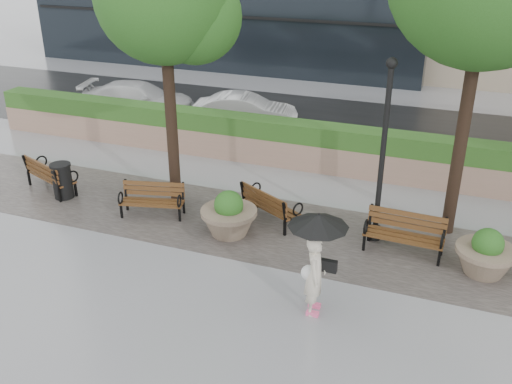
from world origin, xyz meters
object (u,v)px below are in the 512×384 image
(planter_left, at_px, (229,218))
(bench_2, at_px, (270,212))
(planter_right, at_px, (485,256))
(bench_0, at_px, (51,182))
(bench_1, at_px, (153,207))
(pedestrian, at_px, (316,254))
(lamppost, at_px, (382,165))
(bench_3, at_px, (403,242))
(car_left, at_px, (139,99))
(car_right, at_px, (245,111))
(trash_bin, at_px, (63,182))

(planter_left, bearing_deg, bench_2, 54.21)
(bench_2, bearing_deg, planter_right, -158.14)
(bench_0, relative_size, bench_1, 1.10)
(planter_left, distance_m, pedestrian, 3.45)
(planter_right, distance_m, pedestrian, 3.89)
(bench_2, distance_m, lamppost, 2.97)
(bench_1, bearing_deg, bench_3, -10.29)
(bench_1, distance_m, pedestrian, 5.35)
(planter_left, height_order, pedestrian, pedestrian)
(bench_3, distance_m, planter_right, 1.68)
(lamppost, relative_size, car_left, 0.98)
(bench_2, distance_m, bench_3, 3.22)
(bench_1, distance_m, lamppost, 5.60)
(bench_0, bearing_deg, planter_right, -159.52)
(car_right, bearing_deg, bench_0, 144.50)
(planter_left, relative_size, trash_bin, 1.44)
(planter_left, height_order, trash_bin, planter_left)
(bench_2, relative_size, bench_3, 0.98)
(planter_left, xyz_separation_m, planter_right, (5.54, 0.33, -0.03))
(trash_bin, distance_m, pedestrian, 7.86)
(bench_2, distance_m, car_right, 7.13)
(bench_3, bearing_deg, car_right, 136.00)
(bench_1, bearing_deg, bench_0, 160.72)
(bench_0, distance_m, car_left, 6.97)
(planter_left, bearing_deg, bench_0, 174.82)
(planter_right, distance_m, lamppost, 2.82)
(bench_0, bearing_deg, trash_bin, 179.84)
(planter_right, relative_size, trash_bin, 1.35)
(trash_bin, xyz_separation_m, car_right, (2.32, 7.03, 0.15))
(bench_2, bearing_deg, car_right, -34.55)
(bench_1, xyz_separation_m, planter_left, (2.12, -0.18, 0.18))
(bench_0, height_order, bench_2, bench_0)
(lamppost, distance_m, car_right, 8.61)
(bench_3, height_order, trash_bin, bench_3)
(bench_0, distance_m, lamppost, 8.76)
(car_left, height_order, pedestrian, pedestrian)
(pedestrian, bearing_deg, bench_2, 25.40)
(bench_1, bearing_deg, trash_bin, 164.30)
(trash_bin, height_order, car_right, car_right)
(trash_bin, height_order, car_left, car_left)
(bench_3, xyz_separation_m, car_right, (-6.39, 6.74, 0.33))
(car_right, bearing_deg, car_left, 77.40)
(bench_3, bearing_deg, car_left, 150.24)
(bench_1, relative_size, bench_3, 0.95)
(bench_0, xyz_separation_m, car_left, (-1.40, 6.82, 0.35))
(bench_2, distance_m, trash_bin, 5.55)
(bench_3, distance_m, planter_left, 3.92)
(bench_0, distance_m, pedestrian, 8.49)
(planter_left, xyz_separation_m, pedestrian, (2.62, -2.11, 0.78))
(bench_0, distance_m, bench_2, 6.10)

